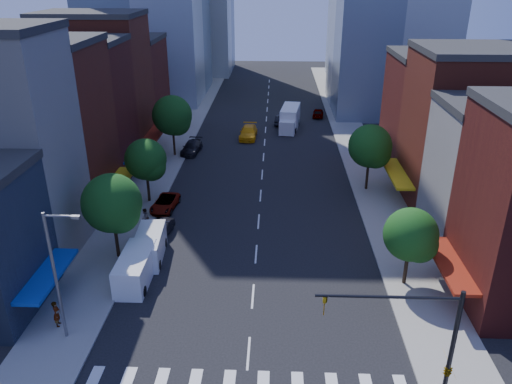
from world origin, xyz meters
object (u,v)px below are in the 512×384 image
at_px(cargo_van_far, 149,247).
at_px(traffic_car_oncoming, 281,120).
at_px(parked_car_third, 165,203).
at_px(cargo_van_near, 135,269).
at_px(taxi, 248,132).
at_px(pedestrian_far, 145,218).
at_px(traffic_car_far, 318,113).
at_px(parked_car_rear, 192,147).
at_px(box_truck, 290,119).
at_px(parked_car_second, 161,229).
at_px(parked_car_front, 148,259).
at_px(pedestrian_near, 57,314).

xyz_separation_m(cargo_van_far, traffic_car_oncoming, (11.13, 40.17, -0.39)).
bearing_deg(cargo_van_far, parked_car_third, 90.01).
relative_size(parked_car_third, cargo_van_near, 0.84).
bearing_deg(taxi, pedestrian_far, -104.04).
relative_size(traffic_car_oncoming, traffic_car_far, 1.06).
xyz_separation_m(parked_car_third, taxi, (7.13, 23.57, 0.19)).
bearing_deg(cargo_van_near, parked_car_third, 91.84).
distance_m(parked_car_rear, box_truck, 17.43).
bearing_deg(box_truck, cargo_van_near, -99.42).
relative_size(taxi, traffic_car_far, 1.37).
bearing_deg(parked_car_third, pedestrian_far, -97.96).
bearing_deg(traffic_car_oncoming, taxi, 63.80).
xyz_separation_m(parked_car_third, cargo_van_near, (0.43, -12.90, 0.51)).
bearing_deg(parked_car_rear, cargo_van_far, -82.93).
bearing_deg(parked_car_second, pedestrian_far, 149.44).
xyz_separation_m(parked_car_second, cargo_van_far, (-0.12, -3.91, 0.48)).
xyz_separation_m(parked_car_rear, box_truck, (13.12, 11.45, 0.79)).
bearing_deg(pedestrian_far, taxi, -176.64).
relative_size(cargo_van_near, cargo_van_far, 1.01).
xyz_separation_m(parked_car_front, parked_car_rear, (-0.82, 27.51, 0.10)).
relative_size(parked_car_third, traffic_car_oncoming, 1.04).
xyz_separation_m(parked_car_third, pedestrian_far, (-1.00, -4.06, 0.41)).
distance_m(pedestrian_near, pedestrian_far, 14.49).
bearing_deg(pedestrian_far, pedestrian_near, 10.05).
bearing_deg(parked_car_second, traffic_car_far, 75.11).
relative_size(parked_car_second, cargo_van_far, 0.71).
bearing_deg(cargo_van_far, parked_car_second, 84.05).
height_order(taxi, box_truck, box_truck).
distance_m(parked_car_second, box_truck, 36.11).
xyz_separation_m(cargo_van_near, taxi, (6.70, 36.47, -0.33)).
height_order(cargo_van_near, box_truck, box_truck).
relative_size(parked_car_front, parked_car_rear, 0.73).
height_order(cargo_van_far, traffic_car_far, cargo_van_far).
bearing_deg(box_truck, traffic_car_oncoming, 126.90).
bearing_deg(traffic_car_oncoming, pedestrian_far, 76.67).
distance_m(box_truck, pedestrian_far, 35.43).
distance_m(parked_car_front, parked_car_rear, 27.52).
bearing_deg(taxi, parked_car_front, -98.14).
bearing_deg(traffic_car_oncoming, cargo_van_near, 82.26).
height_order(traffic_car_oncoming, box_truck, box_truck).
relative_size(cargo_van_near, traffic_car_oncoming, 1.24).
xyz_separation_m(parked_car_front, traffic_car_oncoming, (11.00, 41.28, 0.09)).
bearing_deg(parked_car_front, traffic_car_far, 72.10).
height_order(box_truck, pedestrian_far, box_truck).
bearing_deg(pedestrian_far, cargo_van_far, 37.27).
xyz_separation_m(parked_car_second, box_truck, (12.31, 33.94, 0.89)).
bearing_deg(taxi, parked_car_third, -104.48).
bearing_deg(parked_car_rear, parked_car_second, -82.36).
xyz_separation_m(taxi, pedestrian_far, (-8.13, -27.62, 0.23)).
height_order(parked_car_rear, box_truck, box_truck).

